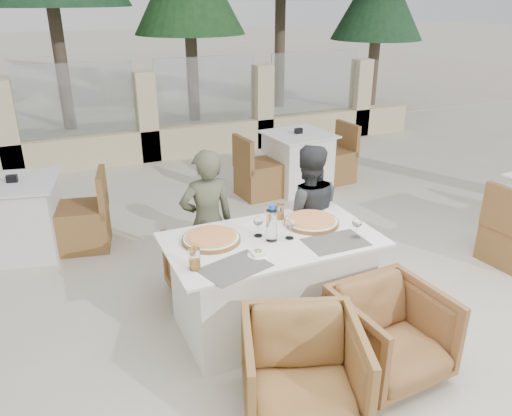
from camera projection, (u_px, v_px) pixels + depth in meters
name	position (u px, v px, depth m)	size (l,w,h in m)	color
ground	(283.00, 322.00, 4.07)	(80.00, 80.00, 0.00)	beige
sand_patch	(85.00, 80.00, 15.85)	(30.00, 16.00, 0.01)	beige
perimeter_wall_far	(146.00, 111.00, 7.80)	(10.00, 0.34, 1.60)	beige
pine_far_right	(378.00, 6.00, 10.70)	(1.98, 1.98, 4.50)	#1E4324
dining_table	(271.00, 282.00, 3.90)	(1.60, 0.90, 0.77)	white
placemat_near_left	(235.00, 268.00, 3.34)	(0.45, 0.30, 0.00)	#5E5951
placemat_near_right	(336.00, 242.00, 3.69)	(0.45, 0.30, 0.00)	#5B574E
pizza_left	(211.00, 238.00, 3.70)	(0.44, 0.44, 0.06)	#D44B1C
pizza_right	(312.00, 221.00, 3.98)	(0.44, 0.44, 0.06)	#DF511E
water_bottle	(272.00, 223.00, 3.66)	(0.08, 0.08, 0.29)	#A6BFDB
wine_glass_centre	(258.00, 225.00, 3.75)	(0.08, 0.08, 0.18)	silver
wine_glass_near	(290.00, 227.00, 3.71)	(0.08, 0.08, 0.18)	silver
wine_glass_corner	(357.00, 227.00, 3.72)	(0.08, 0.08, 0.18)	white
beer_glass_left	(195.00, 259.00, 3.30)	(0.08, 0.08, 0.15)	orange
beer_glass_right	(280.00, 212.00, 4.05)	(0.06, 0.06, 0.13)	orange
olive_dish	(258.00, 252.00, 3.50)	(0.11, 0.11, 0.04)	white
armchair_far_left	(209.00, 266.00, 4.31)	(0.65, 0.66, 0.60)	brown
armchair_far_right	(289.00, 252.00, 4.60)	(0.58, 0.60, 0.55)	#9C6938
armchair_near_left	(302.00, 374.00, 3.03)	(0.71, 0.73, 0.67)	olive
armchair_near_right	(390.00, 333.00, 3.41)	(0.68, 0.70, 0.64)	brown
diner_left	(207.00, 222.00, 4.30)	(0.48, 0.31, 1.30)	#50533C
diner_right	(307.00, 216.00, 4.43)	(0.63, 0.49, 1.30)	#343639
bg_table_a	(20.00, 218.00, 5.04)	(1.64, 0.82, 0.77)	silver
bg_table_b	(297.00, 161.00, 6.76)	(1.64, 0.82, 0.77)	white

